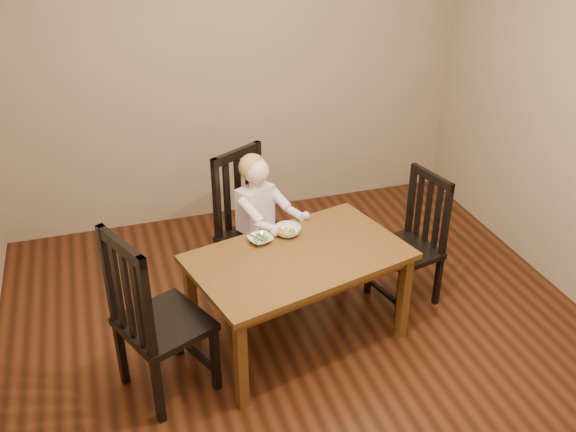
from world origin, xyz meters
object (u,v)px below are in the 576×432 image
object	(u,v)px
chair_left	(155,319)
bowl_veg	(288,231)
chair_right	(412,242)
chair_child	(252,228)
toddler	(257,212)
dining_table	(299,265)
bowl_peas	(260,239)

from	to	relation	value
chair_left	bowl_veg	world-z (taller)	chair_left
chair_left	chair_right	size ratio (longest dim) A/B	1.15
chair_child	toddler	world-z (taller)	chair_child
dining_table	chair_left	world-z (taller)	chair_left
dining_table	chair_child	xyz separation A→B (m)	(-0.13, 0.66, -0.07)
dining_table	toddler	bearing A→B (deg)	99.62
dining_table	bowl_peas	world-z (taller)	bowl_peas
dining_table	toddler	size ratio (longest dim) A/B	2.59
dining_table	chair_child	size ratio (longest dim) A/B	1.38
chair_right	toddler	distance (m)	1.11
dining_table	bowl_peas	size ratio (longest dim) A/B	9.70
chair_left	bowl_veg	xyz separation A→B (m)	(0.94, 0.46, 0.16)
chair_child	chair_left	world-z (taller)	chair_left
chair_left	bowl_peas	distance (m)	0.87
dining_table	chair_left	size ratio (longest dim) A/B	1.33
chair_left	toddler	distance (m)	1.17
dining_table	bowl_peas	distance (m)	0.31
chair_right	bowl_veg	size ratio (longest dim) A/B	5.51
chair_child	chair_right	size ratio (longest dim) A/B	1.12
dining_table	bowl_peas	bearing A→B (deg)	130.55
chair_right	chair_child	bearing A→B (deg)	54.15
chair_child	dining_table	bearing A→B (deg)	71.28
chair_child	bowl_peas	xyz separation A→B (m)	(-0.06, -0.44, 0.17)
chair_child	chair_left	bearing A→B (deg)	17.14
toddler	chair_right	bearing A→B (deg)	128.92
bowl_veg	bowl_peas	bearing A→B (deg)	-169.56
toddler	chair_child	bearing A→B (deg)	-90.00
bowl_veg	dining_table	bearing A→B (deg)	-91.55
chair_left	chair_child	bearing A→B (deg)	112.99
chair_child	bowl_veg	world-z (taller)	chair_child
chair_left	bowl_veg	size ratio (longest dim) A/B	6.35
chair_right	bowl_peas	size ratio (longest dim) A/B	6.31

